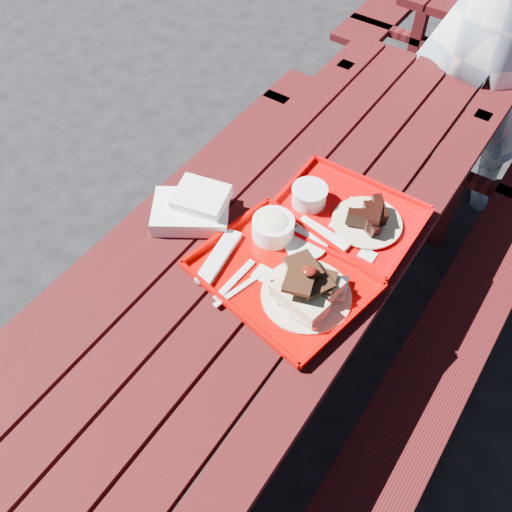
% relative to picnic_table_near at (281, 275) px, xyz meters
% --- Properties ---
extents(ground, '(60.00, 60.00, 0.00)m').
position_rel_picnic_table_near_xyz_m(ground, '(0.00, 0.00, -0.56)').
color(ground, black).
rests_on(ground, ground).
extents(picnic_table_near, '(1.41, 2.40, 0.75)m').
position_rel_picnic_table_near_xyz_m(picnic_table_near, '(0.00, 0.00, 0.00)').
color(picnic_table_near, '#420C0F').
rests_on(picnic_table_near, ground).
extents(near_tray, '(0.56, 0.47, 0.16)m').
position_rel_picnic_table_near_xyz_m(near_tray, '(0.08, -0.11, 0.23)').
color(near_tray, '#B40200').
rests_on(near_tray, picnic_table_near).
extents(far_tray, '(0.46, 0.36, 0.08)m').
position_rel_picnic_table_near_xyz_m(far_tray, '(0.11, 0.19, 0.21)').
color(far_tray, '#C70002').
rests_on(far_tray, picnic_table_near).
extents(white_cloth, '(0.30, 0.28, 0.10)m').
position_rel_picnic_table_near_xyz_m(white_cloth, '(-0.29, -0.08, 0.23)').
color(white_cloth, white).
rests_on(white_cloth, picnic_table_near).
extents(person, '(0.80, 0.64, 1.93)m').
position_rel_picnic_table_near_xyz_m(person, '(0.18, 1.31, 0.40)').
color(person, '#96B6D1').
rests_on(person, ground).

